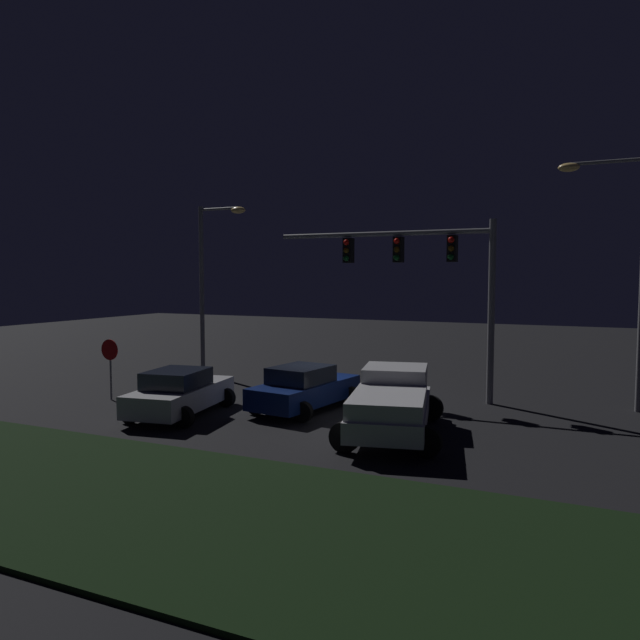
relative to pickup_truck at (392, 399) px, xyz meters
name	(u,v)px	position (x,y,z in m)	size (l,w,h in m)	color
ground_plane	(319,407)	(-3.36, 2.26, -1.00)	(80.00, 80.00, 0.00)	black
grass_median	(127,496)	(-3.36, -7.09, -0.95)	(24.26, 6.34, 0.10)	black
pickup_truck	(392,399)	(0.00, 0.00, 0.00)	(3.66, 5.71, 1.80)	#B7B7BC
car_sedan	(180,393)	(-6.99, -0.65, -0.26)	(2.91, 4.62, 1.51)	#B7B7BC
car_sedan_far	(304,388)	(-3.65, 1.72, -0.26)	(2.89, 4.61, 1.51)	navy
traffic_signal_gantry	(423,266)	(-0.55, 5.30, 3.90)	(8.32, 0.56, 6.50)	slate
street_lamp_left	(211,269)	(-10.67, 6.45, 3.85)	(2.43, 0.44, 7.66)	slate
street_lamp_right	(625,252)	(6.05, 6.11, 4.32)	(2.81, 0.44, 8.46)	slate
stop_sign	(110,358)	(-10.79, 0.24, 0.56)	(0.76, 0.08, 2.23)	slate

